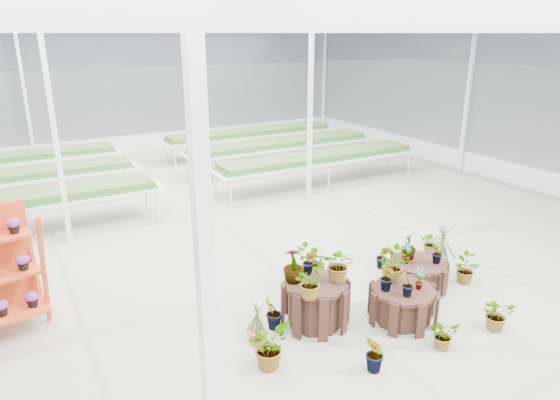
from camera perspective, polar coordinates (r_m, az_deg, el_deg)
ground_plane at (r=8.81m, az=0.99°, el=-9.93°), size 24.00×24.00×0.00m
greenhouse_shell at (r=7.98m, az=1.08°, el=4.42°), size 18.00×24.00×4.50m
steel_frame at (r=7.98m, az=1.08°, el=4.42°), size 18.00×24.00×4.50m
nursery_benches at (r=14.89m, az=-13.34°, el=3.34°), size 16.00×7.00×0.84m
plinth_tall at (r=7.68m, az=4.07°, el=-11.64°), size 1.33×1.33×0.68m
plinth_mid at (r=7.99m, az=13.84°, el=-11.53°), size 1.21×1.21×0.53m
plinth_low at (r=9.08m, az=15.44°, el=-8.14°), size 1.23×1.23×0.45m
nursery_plants at (r=8.12m, az=9.99°, el=-8.92°), size 5.16×3.29×1.23m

